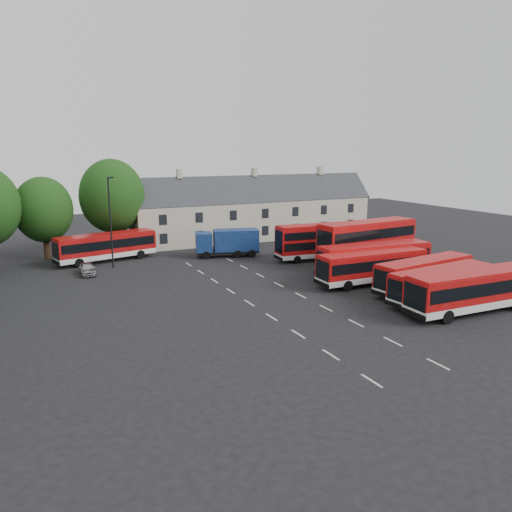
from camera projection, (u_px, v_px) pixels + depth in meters
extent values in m
plane|color=black|center=(260.00, 310.00, 40.09)|extent=(140.00, 140.00, 0.00)
cube|color=beige|center=(372.00, 381.00, 27.78)|extent=(0.15, 1.80, 0.01)
cube|color=beige|center=(331.00, 355.00, 31.30)|extent=(0.15, 1.80, 0.01)
cube|color=beige|center=(298.00, 334.00, 34.81)|extent=(0.15, 1.80, 0.01)
cube|color=beige|center=(272.00, 317.00, 38.33)|extent=(0.15, 1.80, 0.01)
cube|color=beige|center=(249.00, 303.00, 41.84)|extent=(0.15, 1.80, 0.01)
cube|color=beige|center=(231.00, 291.00, 45.36)|extent=(0.15, 1.80, 0.01)
cube|color=beige|center=(215.00, 281.00, 48.87)|extent=(0.15, 1.80, 0.01)
cube|color=beige|center=(201.00, 272.00, 52.39)|extent=(0.15, 1.80, 0.01)
cube|color=beige|center=(189.00, 264.00, 55.90)|extent=(0.15, 1.80, 0.01)
cube|color=beige|center=(438.00, 364.00, 29.93)|extent=(0.15, 1.80, 0.01)
cube|color=beige|center=(393.00, 342.00, 33.44)|extent=(0.15, 1.80, 0.01)
cube|color=beige|center=(356.00, 323.00, 36.96)|extent=(0.15, 1.80, 0.01)
cube|color=beige|center=(326.00, 308.00, 40.47)|extent=(0.15, 1.80, 0.01)
cube|color=beige|center=(301.00, 295.00, 43.99)|extent=(0.15, 1.80, 0.01)
cube|color=beige|center=(279.00, 285.00, 47.50)|extent=(0.15, 1.80, 0.01)
cube|color=beige|center=(260.00, 275.00, 51.02)|extent=(0.15, 1.80, 0.01)
cube|color=beige|center=(244.00, 267.00, 54.53)|extent=(0.15, 1.80, 0.01)
cube|color=beige|center=(230.00, 260.00, 58.05)|extent=(0.15, 1.80, 0.01)
cylinder|color=black|center=(46.00, 244.00, 58.32)|extent=(0.70, 0.70, 3.50)
ellipsoid|color=#13390F|center=(43.00, 210.00, 57.47)|extent=(6.60, 6.60, 7.59)
cylinder|color=black|center=(114.00, 235.00, 62.55)|extent=(0.70, 0.70, 4.20)
ellipsoid|color=#13390F|center=(112.00, 196.00, 61.53)|extent=(7.92, 7.92, 9.11)
cube|color=beige|center=(254.00, 219.00, 71.87)|extent=(35.00, 7.00, 5.50)
cube|color=#2D3035|center=(254.00, 200.00, 71.30)|extent=(35.70, 7.13, 7.13)
cube|color=beige|center=(179.00, 174.00, 65.75)|extent=(0.60, 0.90, 1.20)
cube|color=beige|center=(254.00, 172.00, 70.46)|extent=(0.60, 0.90, 1.20)
cube|color=beige|center=(320.00, 171.00, 75.18)|extent=(0.60, 0.90, 1.20)
cube|color=silver|center=(472.00, 302.00, 39.28)|extent=(11.89, 3.07, 0.59)
cube|color=#A1090A|center=(474.00, 286.00, 39.00)|extent=(11.89, 3.07, 2.09)
cube|color=black|center=(474.00, 285.00, 38.99)|extent=(11.42, 3.11, 1.02)
cube|color=#A1090A|center=(475.00, 272.00, 38.77)|extent=(11.65, 2.95, 0.13)
cylinder|color=black|center=(447.00, 317.00, 36.75)|extent=(1.08, 0.34, 1.07)
cylinder|color=black|center=(494.00, 296.00, 41.94)|extent=(1.08, 0.34, 1.07)
cube|color=silver|center=(440.00, 294.00, 41.90)|extent=(10.63, 3.37, 0.52)
cube|color=#A1090A|center=(442.00, 280.00, 41.65)|extent=(10.63, 3.37, 1.85)
cube|color=black|center=(442.00, 280.00, 41.64)|extent=(10.22, 3.38, 0.90)
cube|color=#A1090A|center=(442.00, 269.00, 41.44)|extent=(10.41, 3.25, 0.11)
cylinder|color=black|center=(423.00, 307.00, 39.35)|extent=(0.97, 0.36, 0.95)
cylinder|color=black|center=(455.00, 288.00, 44.56)|extent=(0.97, 0.36, 0.95)
cube|color=silver|center=(423.00, 284.00, 45.01)|extent=(10.87, 3.76, 0.53)
cube|color=#A1090A|center=(424.00, 271.00, 44.76)|extent=(10.87, 3.76, 1.89)
cube|color=black|center=(424.00, 270.00, 44.75)|extent=(10.46, 3.76, 0.92)
cube|color=#A1090A|center=(425.00, 260.00, 44.55)|extent=(10.65, 3.64, 0.12)
cylinder|color=black|center=(408.00, 295.00, 42.34)|extent=(0.99, 0.39, 0.97)
cylinder|color=black|center=(437.00, 279.00, 47.79)|extent=(0.99, 0.39, 0.97)
cube|color=silver|center=(372.00, 276.00, 47.61)|extent=(11.19, 2.82, 0.56)
cube|color=#A1090A|center=(372.00, 263.00, 47.35)|extent=(11.19, 2.82, 1.97)
cube|color=black|center=(372.00, 263.00, 47.34)|extent=(10.75, 2.87, 0.96)
cube|color=#A1090A|center=(373.00, 252.00, 47.13)|extent=(10.96, 2.71, 0.12)
cylinder|color=black|center=(347.00, 286.00, 45.21)|extent=(1.02, 0.31, 1.01)
cylinder|color=black|center=(393.00, 272.00, 50.13)|extent=(1.02, 0.31, 1.01)
cube|color=silver|center=(374.00, 269.00, 50.34)|extent=(12.06, 3.57, 0.59)
cube|color=#A1090A|center=(374.00, 255.00, 50.05)|extent=(12.06, 3.57, 2.11)
cube|color=black|center=(374.00, 255.00, 50.04)|extent=(11.59, 3.59, 1.03)
cube|color=#A1090A|center=(375.00, 245.00, 49.82)|extent=(11.81, 3.44, 0.13)
cylinder|color=black|center=(348.00, 278.00, 47.91)|extent=(1.10, 0.38, 1.08)
cylinder|color=black|center=(397.00, 266.00, 52.89)|extent=(1.10, 0.38, 1.08)
cube|color=silver|center=(366.00, 258.00, 55.09)|extent=(12.32, 3.96, 0.61)
cube|color=#A1090A|center=(367.00, 239.00, 54.64)|extent=(12.32, 3.96, 3.69)
cube|color=black|center=(367.00, 245.00, 54.79)|extent=(11.85, 3.97, 1.05)
cube|color=#A1090A|center=(368.00, 222.00, 54.24)|extent=(12.07, 3.82, 0.13)
cylinder|color=black|center=(347.00, 267.00, 52.13)|extent=(1.13, 0.42, 1.10)
cylinder|color=black|center=(383.00, 255.00, 58.19)|extent=(1.13, 0.42, 1.10)
cube|color=black|center=(367.00, 233.00, 54.49)|extent=(11.85, 3.97, 1.05)
cube|color=silver|center=(318.00, 253.00, 58.25)|extent=(10.30, 3.13, 0.51)
cube|color=#A1090A|center=(319.00, 238.00, 57.87)|extent=(10.30, 3.13, 3.09)
cube|color=black|center=(318.00, 243.00, 58.00)|extent=(9.90, 3.15, 0.88)
cube|color=#A1090A|center=(319.00, 225.00, 57.54)|extent=(10.09, 3.02, 0.11)
cylinder|color=black|center=(297.00, 260.00, 56.20)|extent=(0.94, 0.33, 0.92)
cylinder|color=black|center=(338.00, 252.00, 60.41)|extent=(0.94, 0.33, 0.92)
cube|color=black|center=(319.00, 233.00, 57.75)|extent=(9.90, 3.15, 0.88)
cube|color=silver|center=(107.00, 254.00, 57.30)|extent=(11.62, 5.02, 0.57)
cube|color=#A1090A|center=(106.00, 243.00, 57.03)|extent=(11.62, 5.02, 2.01)
cube|color=black|center=(106.00, 243.00, 57.02)|extent=(11.19, 4.98, 0.98)
cube|color=#A1090A|center=(105.00, 234.00, 56.81)|extent=(11.38, 4.87, 0.12)
cylinder|color=black|center=(79.00, 263.00, 54.25)|extent=(1.07, 0.51, 1.03)
cylinder|color=black|center=(132.00, 251.00, 60.47)|extent=(1.07, 0.51, 1.03)
cube|color=black|center=(227.00, 252.00, 59.83)|extent=(7.68, 3.91, 0.28)
cube|color=navy|center=(204.00, 242.00, 59.08)|extent=(2.41, 2.74, 2.23)
cube|color=black|center=(196.00, 240.00, 58.86)|extent=(0.62, 1.92, 1.11)
cube|color=navy|center=(236.00, 240.00, 59.73)|extent=(5.72, 3.66, 2.51)
cylinder|color=black|center=(206.00, 255.00, 58.40)|extent=(0.96, 0.50, 0.93)
cylinder|color=black|center=(249.00, 250.00, 61.37)|extent=(0.96, 0.50, 0.93)
imported|color=#ACAEB4|center=(87.00, 269.00, 51.21)|extent=(1.61, 3.68, 1.23)
cylinder|color=black|center=(111.00, 224.00, 53.24)|extent=(0.18, 0.18, 9.73)
cube|color=black|center=(111.00, 178.00, 52.23)|extent=(0.63, 0.46, 0.18)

